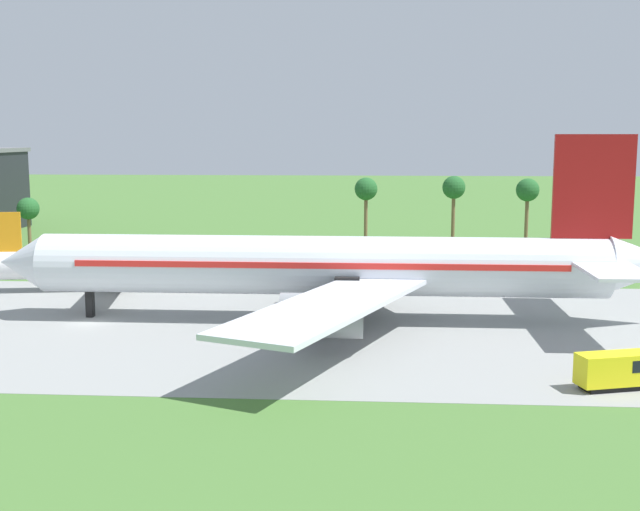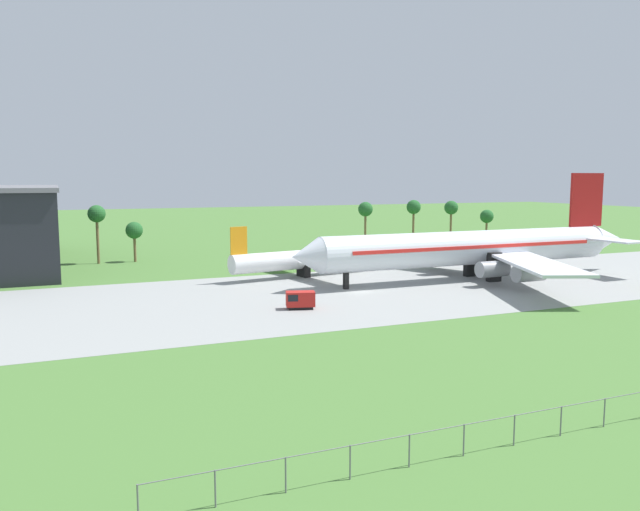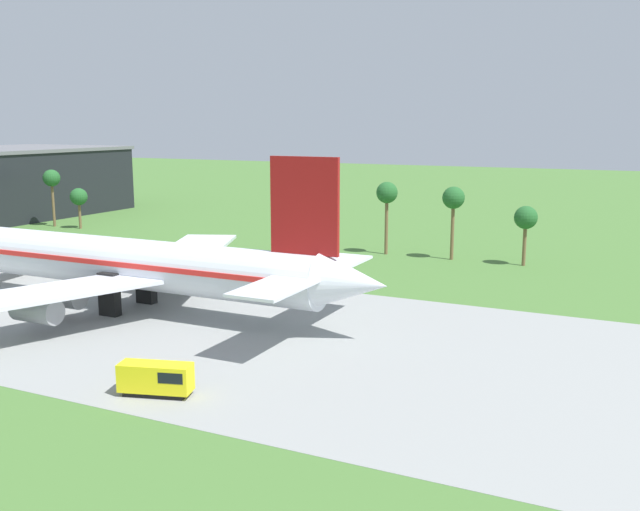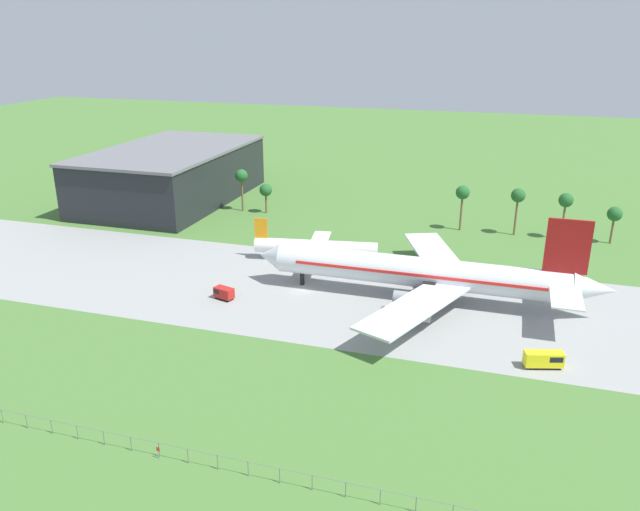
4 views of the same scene
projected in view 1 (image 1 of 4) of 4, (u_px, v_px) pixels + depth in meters
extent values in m
plane|color=#477233|center=(89.00, 323.00, 79.81)|extent=(600.00, 600.00, 0.00)
cube|color=gray|center=(89.00, 323.00, 79.81)|extent=(320.00, 44.00, 0.02)
cylinder|color=silver|center=(320.00, 265.00, 80.19)|extent=(56.50, 5.91, 5.91)
cone|color=silver|center=(23.00, 262.00, 82.22)|extent=(4.73, 5.79, 5.79)
cube|color=red|center=(320.00, 261.00, 80.13)|extent=(48.02, 6.03, 0.59)
cube|color=maroon|center=(594.00, 187.00, 77.26)|extent=(7.69, 0.50, 10.05)
cube|color=silver|center=(593.00, 259.00, 78.29)|extent=(5.32, 23.65, 0.30)
cube|color=silver|center=(331.00, 305.00, 66.49)|extent=(17.56, 28.70, 0.44)
cube|color=silver|center=(343.00, 255.00, 93.97)|extent=(17.56, 28.70, 0.44)
cylinder|color=gray|center=(309.00, 307.00, 73.64)|extent=(5.32, 2.66, 2.66)
cylinder|color=gray|center=(332.00, 323.00, 67.65)|extent=(5.32, 2.66, 2.66)
cylinder|color=gray|center=(320.00, 280.00, 87.64)|extent=(5.32, 2.66, 2.66)
cylinder|color=gray|center=(343.00, 271.00, 93.31)|extent=(5.32, 2.66, 2.66)
cube|color=black|center=(90.00, 293.00, 82.22)|extent=(0.70, 0.90, 5.05)
cube|color=black|center=(347.00, 303.00, 77.26)|extent=(2.40, 1.20, 5.05)
cube|color=black|center=(349.00, 290.00, 83.68)|extent=(2.40, 1.20, 5.05)
cylinder|color=white|center=(118.00, 264.00, 96.47)|extent=(28.32, 7.85, 3.36)
cube|color=orange|center=(8.00, 232.00, 94.69)|extent=(3.02, 0.72, 4.71)
cube|color=white|center=(118.00, 267.00, 96.52)|extent=(8.06, 25.65, 0.24)
cube|color=black|center=(119.00, 277.00, 96.71)|extent=(1.67, 3.18, 3.19)
cube|color=black|center=(616.00, 386.00, 59.06)|extent=(5.39, 3.15, 0.40)
cube|color=yellow|center=(617.00, 369.00, 58.86)|extent=(6.31, 3.59, 2.31)
cube|color=black|center=(637.00, 363.00, 59.16)|extent=(2.58, 2.54, 0.90)
cylinder|color=brown|center=(453.00, 223.00, 126.06)|extent=(0.56, 0.56, 9.89)
sphere|color=#235B28|center=(454.00, 187.00, 125.24)|extent=(3.60, 3.60, 3.60)
cylinder|color=brown|center=(526.00, 224.00, 125.33)|extent=(0.56, 0.56, 9.53)
sphere|color=#235B28|center=(528.00, 190.00, 124.54)|extent=(3.60, 3.60, 3.60)
cylinder|color=brown|center=(366.00, 223.00, 126.99)|extent=(0.56, 0.56, 9.59)
sphere|color=#235B28|center=(366.00, 189.00, 126.19)|extent=(3.60, 3.60, 3.60)
cylinder|color=brown|center=(601.00, 233.00, 124.76)|extent=(0.56, 0.56, 6.98)
sphere|color=#235B28|center=(602.00, 207.00, 124.16)|extent=(3.60, 3.60, 3.60)
cylinder|color=brown|center=(29.00, 231.00, 130.88)|extent=(0.56, 0.56, 6.14)
sphere|color=#235B28|center=(28.00, 209.00, 130.33)|extent=(3.60, 3.60, 3.60)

